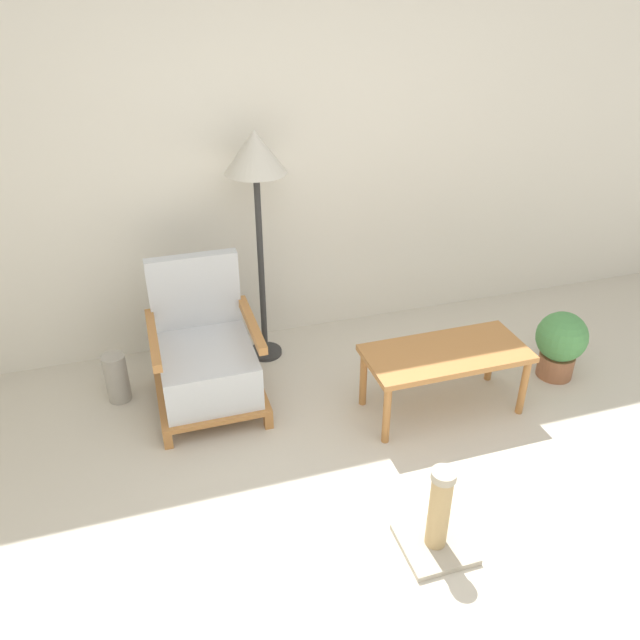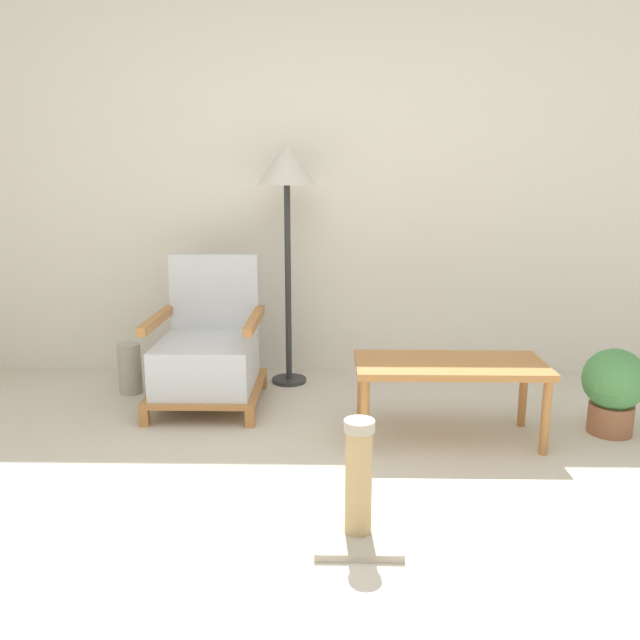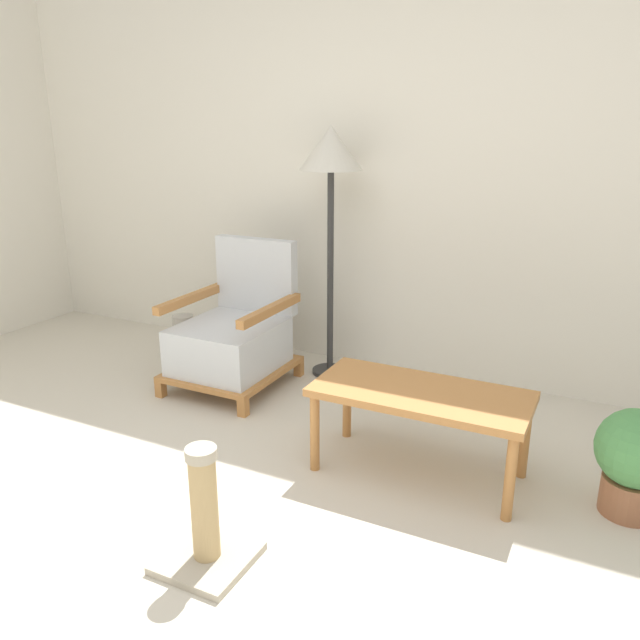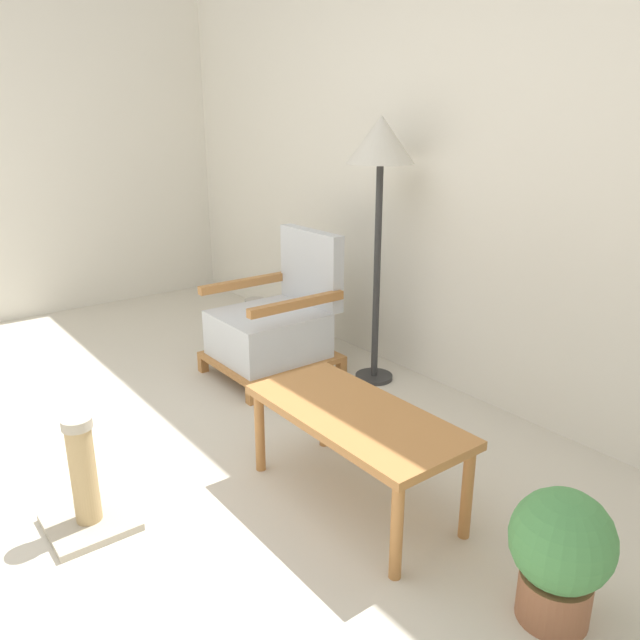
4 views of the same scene
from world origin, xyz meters
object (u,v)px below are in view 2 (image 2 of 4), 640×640
vase (130,368)px  potted_plant (614,387)px  armchair (208,353)px  floor_lamp (287,178)px  scratching_post (358,500)px  coffee_table (450,372)px

vase → potted_plant: bearing=-12.1°
armchair → potted_plant: 2.23m
floor_lamp → scratching_post: (0.38, -1.84, -1.16)m
vase → potted_plant: 2.79m
floor_lamp → potted_plant: bearing=-25.0°
armchair → floor_lamp: 1.17m
vase → scratching_post: size_ratio=0.68×
potted_plant → vase: bearing=167.9°
armchair → floor_lamp: floor_lamp is taller
coffee_table → scratching_post: bearing=-118.1°
coffee_table → potted_plant: potted_plant is taller
armchair → potted_plant: (2.19, -0.40, -0.06)m
floor_lamp → vase: bearing=-166.6°
floor_lamp → scratching_post: floor_lamp is taller
armchair → vase: size_ratio=2.73×
potted_plant → scratching_post: size_ratio=0.98×
coffee_table → vase: 1.98m
floor_lamp → potted_plant: size_ratio=3.35×
armchair → coffee_table: (1.32, -0.49, 0.05)m
floor_lamp → scratching_post: 2.20m
armchair → scratching_post: armchair is taller
coffee_table → armchair: bearing=159.5°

